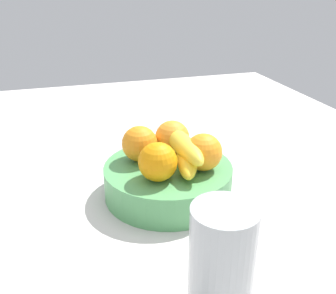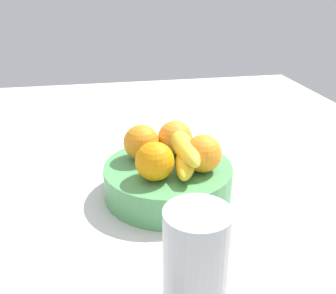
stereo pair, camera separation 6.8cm
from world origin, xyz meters
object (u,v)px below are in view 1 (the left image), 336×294
at_px(orange_front_right, 158,162).
at_px(orange_back_left, 172,138).
at_px(thermos_tumbler, 220,266).
at_px(jar_lid, 164,136).
at_px(orange_front_left, 140,144).
at_px(fruit_bowl, 168,180).
at_px(orange_center, 203,152).
at_px(banana_bunch, 185,151).

distance_m(orange_front_right, orange_back_left, 0.11).
distance_m(orange_back_left, thermos_tumbler, 0.36).
distance_m(thermos_tumbler, jar_lid, 0.59).
bearing_deg(thermos_tumbler, orange_front_left, 3.36).
xyz_separation_m(fruit_bowl, orange_center, (-0.03, -0.06, 0.07)).
bearing_deg(jar_lid, orange_front_left, 153.13).
xyz_separation_m(thermos_tumbler, jar_lid, (0.58, -0.10, -0.07)).
relative_size(orange_center, jar_lid, 1.04).
relative_size(orange_front_left, orange_center, 1.00).
height_order(orange_front_left, orange_back_left, same).
bearing_deg(jar_lid, orange_back_left, 167.93).
relative_size(banana_bunch, thermos_tumbler, 1.10).
height_order(orange_back_left, thermos_tumbler, thermos_tumbler).
bearing_deg(orange_back_left, thermos_tumbler, 172.00).
bearing_deg(jar_lid, banana_bunch, 171.89).
relative_size(orange_front_left, thermos_tumbler, 0.44).
relative_size(orange_back_left, thermos_tumbler, 0.44).
distance_m(orange_front_right, jar_lid, 0.35).
height_order(fruit_bowl, orange_back_left, orange_back_left).
xyz_separation_m(fruit_bowl, orange_front_right, (-0.05, 0.03, 0.07)).
bearing_deg(jar_lid, fruit_bowl, 165.27).
xyz_separation_m(fruit_bowl, jar_lid, (0.27, -0.07, -0.02)).
xyz_separation_m(fruit_bowl, orange_front_left, (0.04, 0.05, 0.07)).
distance_m(banana_bunch, jar_lid, 0.30).
height_order(fruit_bowl, jar_lid, fruit_bowl).
xyz_separation_m(orange_front_left, banana_bunch, (-0.05, -0.08, -0.00)).
height_order(fruit_bowl, thermos_tumbler, thermos_tumbler).
relative_size(orange_back_left, banana_bunch, 0.40).
distance_m(orange_center, jar_lid, 0.32).
bearing_deg(orange_back_left, jar_lid, -12.07).
bearing_deg(orange_center, jar_lid, -2.21).
bearing_deg(orange_back_left, orange_front_right, 149.55).
relative_size(orange_back_left, jar_lid, 1.04).
bearing_deg(jar_lid, orange_center, 177.79).
xyz_separation_m(orange_front_left, jar_lid, (0.23, -0.12, -0.09)).
bearing_deg(thermos_tumbler, banana_bunch, -10.94).
distance_m(orange_center, orange_back_left, 0.09).
bearing_deg(orange_front_left, orange_center, -124.27).
relative_size(banana_bunch, jar_lid, 2.63).
xyz_separation_m(orange_front_right, orange_back_left, (0.10, -0.06, 0.00)).
distance_m(orange_front_left, orange_back_left, 0.07).
distance_m(orange_front_right, banana_bunch, 0.08).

